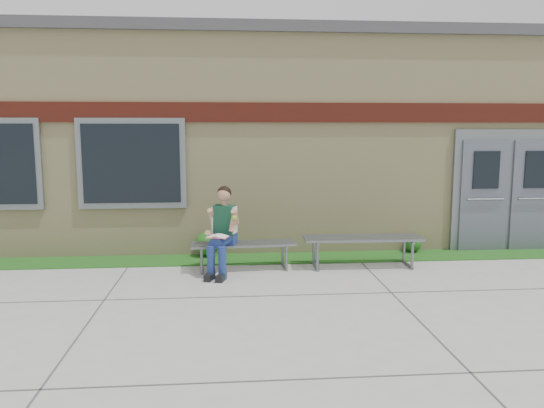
{
  "coord_description": "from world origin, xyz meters",
  "views": [
    {
      "loc": [
        -1.29,
        -6.62,
        2.33
      ],
      "look_at": [
        -0.61,
        1.7,
        1.13
      ],
      "focal_mm": 35.0,
      "sensor_mm": 36.0,
      "label": 1
    }
  ],
  "objects": [
    {
      "name": "ground",
      "position": [
        0.0,
        0.0,
        0.0
      ],
      "size": [
        80.0,
        80.0,
        0.0
      ],
      "primitive_type": "plane",
      "color": "#9E9E99",
      "rests_on": "ground"
    },
    {
      "name": "shrub_mid",
      "position": [
        -1.69,
        2.85,
        0.24
      ],
      "size": [
        0.44,
        0.44,
        0.44
      ],
      "primitive_type": "sphere",
      "color": "#134813",
      "rests_on": "grass_strip"
    },
    {
      "name": "bench_right",
      "position": [
        0.94,
        1.95,
        0.4
      ],
      "size": [
        1.99,
        0.59,
        0.51
      ],
      "rotation": [
        0.0,
        0.0,
        -0.02
      ],
      "color": "slate",
      "rests_on": "ground"
    },
    {
      "name": "bench_left",
      "position": [
        -1.06,
        1.95,
        0.35
      ],
      "size": [
        1.75,
        0.58,
        0.45
      ],
      "rotation": [
        0.0,
        0.0,
        0.06
      ],
      "color": "slate",
      "rests_on": "ground"
    },
    {
      "name": "shrub_east",
      "position": [
        2.13,
        2.85,
        0.18
      ],
      "size": [
        0.32,
        0.32,
        0.32
      ],
      "primitive_type": "sphere",
      "color": "#134813",
      "rests_on": "grass_strip"
    },
    {
      "name": "grass_strip",
      "position": [
        0.0,
        2.6,
        0.01
      ],
      "size": [
        16.0,
        0.8,
        0.02
      ],
      "primitive_type": "cube",
      "color": "#134813",
      "rests_on": "ground"
    },
    {
      "name": "girl",
      "position": [
        -1.4,
        1.74,
        0.72
      ],
      "size": [
        0.57,
        0.91,
        1.4
      ],
      "rotation": [
        0.0,
        0.0,
        -0.3
      ],
      "color": "navy",
      "rests_on": "ground"
    },
    {
      "name": "school_building",
      "position": [
        -0.0,
        5.99,
        2.1
      ],
      "size": [
        16.2,
        6.22,
        4.2
      ],
      "color": "beige",
      "rests_on": "ground"
    }
  ]
}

